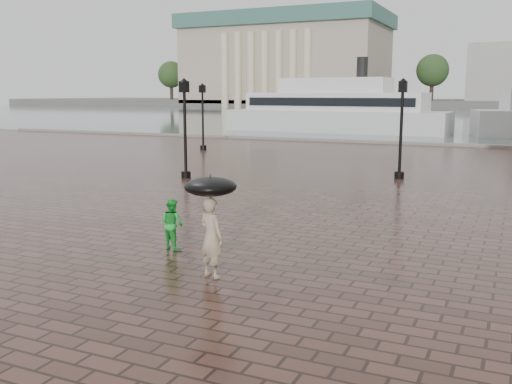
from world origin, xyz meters
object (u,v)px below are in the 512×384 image
Objects in this scene: child_pedestrian at (172,224)px; adult_pedestrian at (211,237)px; street_lamps at (254,122)px; ferry_near at (335,110)px.

adult_pedestrian is at bearing 159.08° from child_pedestrian.
child_pedestrian is (5.17, -15.96, -1.68)m from street_lamps.
street_lamps is 8.95× the size of adult_pedestrian.
street_lamps is 0.68× the size of ferry_near.
child_pedestrian is at bearing -75.05° from ferry_near.
street_lamps reaches higher than adult_pedestrian.
ferry_near reaches higher than child_pedestrian.
street_lamps reaches higher than child_pedestrian.
street_lamps is 16.86m from child_pedestrian.
ferry_near is (-9.21, 43.97, 1.56)m from child_pedestrian.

